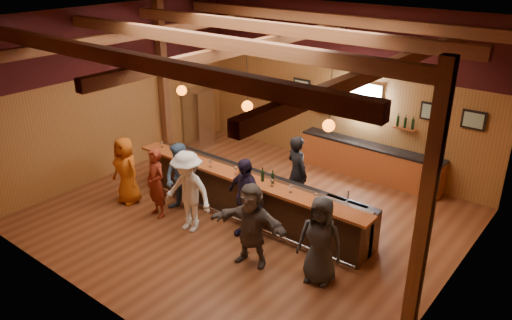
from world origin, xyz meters
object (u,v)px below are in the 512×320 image
(customer_dark, at_px, (320,240))
(ice_bucket, at_px, (245,169))
(customer_orange, at_px, (126,170))
(bar_counter, at_px, (253,195))
(customer_navy, at_px, (245,198))
(bartender, at_px, (297,173))
(stainless_fridge, at_px, (199,118))
(customer_redvest, at_px, (156,183))
(customer_denim, at_px, (181,179))
(customer_white, at_px, (188,192))
(bottle_a, at_px, (263,176))
(back_bar_cabinet, at_px, (369,161))
(customer_brown, at_px, (251,225))

(customer_dark, xyz_separation_m, ice_bucket, (-2.58, 0.96, 0.37))
(customer_orange, bearing_deg, bar_counter, 26.16)
(customer_navy, xyz_separation_m, bartender, (0.16, 1.73, 0.01))
(stainless_fridge, relative_size, customer_redvest, 1.08)
(bar_counter, height_order, customer_redvest, customer_redvest)
(customer_denim, distance_m, bartender, 2.72)
(customer_white, relative_size, bottle_a, 5.77)
(bar_counter, bearing_deg, back_bar_cabinet, 71.66)
(customer_orange, bearing_deg, customer_brown, -1.78)
(customer_white, relative_size, customer_dark, 1.07)
(customer_redvest, relative_size, bottle_a, 5.14)
(customer_redvest, xyz_separation_m, customer_brown, (2.90, -0.12, 0.03))
(bar_counter, bearing_deg, customer_white, -116.77)
(customer_redvest, height_order, customer_white, customer_white)
(customer_brown, height_order, customer_dark, customer_dark)
(customer_white, xyz_separation_m, customer_dark, (3.22, 0.21, -0.06))
(customer_redvest, bearing_deg, customer_orange, -170.46)
(back_bar_cabinet, distance_m, customer_white, 5.31)
(customer_navy, bearing_deg, stainless_fridge, 156.80)
(customer_white, bearing_deg, bottle_a, 39.59)
(bottle_a, bearing_deg, customer_redvest, -152.32)
(customer_navy, relative_size, customer_brown, 1.05)
(ice_bucket, xyz_separation_m, bottle_a, (0.52, -0.03, -0.00))
(customer_navy, bearing_deg, bottle_a, 99.37)
(back_bar_cabinet, xyz_separation_m, bottle_a, (-0.71, -3.81, 0.76))
(customer_white, relative_size, customer_navy, 1.03)
(bar_counter, distance_m, stainless_fridge, 4.81)
(customer_orange, xyz_separation_m, bartender, (3.42, 2.31, 0.08))
(bar_counter, bearing_deg, customer_dark, -24.73)
(customer_denim, relative_size, customer_brown, 1.00)
(back_bar_cabinet, bearing_deg, customer_brown, -90.09)
(customer_orange, distance_m, bottle_a, 3.50)
(back_bar_cabinet, height_order, bottle_a, bottle_a)
(customer_brown, bearing_deg, bottle_a, 106.17)
(stainless_fridge, bearing_deg, customer_brown, -36.80)
(bar_counter, xyz_separation_m, customer_navy, (0.44, -0.80, 0.39))
(customer_white, bearing_deg, customer_redvest, 175.81)
(bartender, relative_size, bottle_a, 5.67)
(customer_white, height_order, bartender, customer_white)
(customer_denim, bearing_deg, stainless_fridge, 123.13)
(customer_navy, bearing_deg, ice_bucket, 141.96)
(customer_redvest, height_order, customer_brown, customer_brown)
(customer_orange, xyz_separation_m, bottle_a, (3.29, 1.14, 0.40))
(bar_counter, relative_size, customer_dark, 3.62)
(customer_navy, bearing_deg, customer_denim, -163.73)
(bar_counter, bearing_deg, stainless_fridge, 149.24)
(customer_navy, distance_m, bottle_a, 0.65)
(back_bar_cabinet, xyz_separation_m, bartender, (-0.58, -2.64, 0.44))
(back_bar_cabinet, xyz_separation_m, customer_orange, (-4.00, -4.95, 0.37))
(bar_counter, xyz_separation_m, stainless_fridge, (-4.12, 2.45, 0.38))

